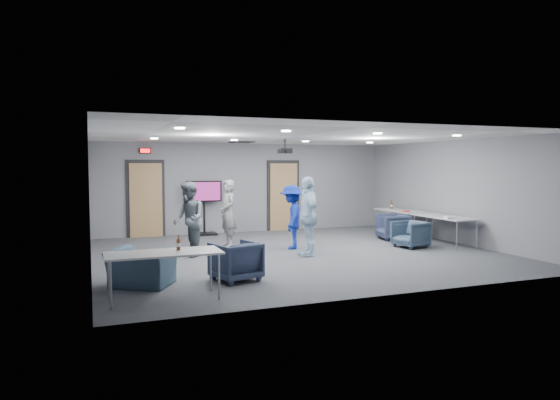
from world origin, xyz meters
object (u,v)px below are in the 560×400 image
object	(u,v)px
chair_right_a	(393,227)
chair_front_a	(236,261)
person_a	(228,213)
table_right_b	(444,218)
person_d	(292,217)
bottle_front	(178,244)
person_c	(308,216)
chair_right_b	(410,234)
table_front_left	(164,255)
bottle_right	(392,205)
tv_stand	(204,204)
chair_front_b	(141,268)
person_b	(189,219)
table_right_a	(401,212)
projector	(285,151)

from	to	relation	value
chair_right_a	chair_front_a	bearing A→B (deg)	-47.90
person_a	table_right_b	size ratio (longest dim) A/B	0.92
person_d	chair_front_a	size ratio (longest dim) A/B	2.05
chair_front_a	bottle_front	distance (m)	1.42
chair_front_a	person_c	bearing A→B (deg)	-157.07
person_c	chair_right_b	world-z (taller)	person_c
chair_right_a	table_front_left	bearing A→B (deg)	-47.68
bottle_right	tv_stand	distance (m)	5.60
chair_front_b	chair_right_b	bearing A→B (deg)	-135.55
chair_right_a	bottle_right	bearing A→B (deg)	159.75
person_b	chair_right_b	size ratio (longest dim) A/B	2.32
bottle_front	bottle_right	bearing A→B (deg)	34.96
person_a	person_c	distance (m)	2.32
person_b	table_right_a	xyz separation A→B (m)	(6.44, 1.22, -0.16)
person_d	tv_stand	xyz separation A→B (m)	(-1.47, 3.15, 0.12)
table_right_b	bottle_right	xyz separation A→B (m)	(0.01, 2.39, 0.15)
person_b	table_right_a	bearing A→B (deg)	95.86
tv_stand	chair_right_b	bearing A→B (deg)	-43.15
person_b	chair_front_a	xyz separation A→B (m)	(0.33, -2.62, -0.49)
chair_right_b	table_right_b	size ratio (longest dim) A/B	0.40
chair_front_b	projector	xyz separation A→B (m)	(3.79, 2.98, 2.09)
chair_right_b	chair_front_a	xyz separation A→B (m)	(-5.04, -1.88, 0.02)
person_c	table_right_a	size ratio (longest dim) A/B	1.00
chair_front_b	table_right_a	world-z (taller)	table_right_a
bottle_right	tv_stand	xyz separation A→B (m)	(-5.38, 1.58, 0.07)
person_a	person_b	bearing A→B (deg)	-53.75
person_b	tv_stand	bearing A→B (deg)	157.06
chair_right_a	table_right_a	distance (m)	1.04
chair_right_a	bottle_front	bearing A→B (deg)	-47.47
table_right_b	chair_front_a	bearing A→B (deg)	107.62
table_right_a	chair_front_b	bearing A→B (deg)	115.49
table_right_b	person_d	bearing A→B (deg)	78.11
person_b	table_front_left	distance (m)	3.60
person_c	person_d	xyz separation A→B (m)	(0.01, 0.98, -0.11)
table_front_left	bottle_front	distance (m)	0.30
person_a	bottle_front	distance (m)	4.82
chair_right_a	person_d	bearing A→B (deg)	-71.04
person_a	person_b	size ratio (longest dim) A/B	1.00
table_front_left	bottle_right	world-z (taller)	bottle_right
table_right_b	person_a	bearing A→B (deg)	71.77
person_a	person_b	xyz separation A→B (m)	(-1.19, -1.06, 0.00)
bottle_front	tv_stand	distance (m)	6.89
table_front_left	chair_right_b	bearing A→B (deg)	23.00
person_c	projector	size ratio (longest dim) A/B	5.09
bottle_front	person_b	bearing A→B (deg)	76.71
table_right_b	tv_stand	world-z (taller)	tv_stand
chair_right_a	table_right_a	world-z (taller)	table_right_a
person_b	table_right_b	xyz separation A→B (m)	(6.44, -0.68, -0.15)
person_d	chair_right_a	world-z (taller)	person_d
person_b	chair_right_b	bearing A→B (deg)	77.29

